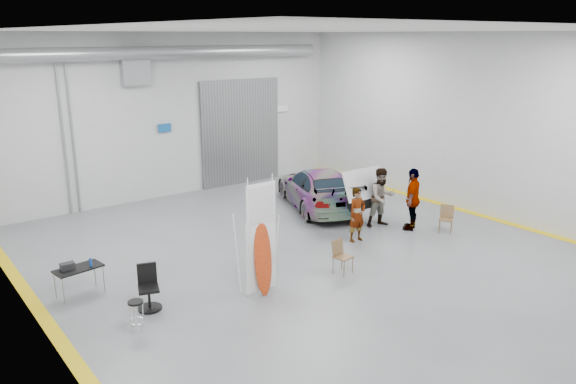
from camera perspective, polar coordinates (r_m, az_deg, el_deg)
ground at (r=15.58m, az=2.48°, el=-6.53°), size 16.00×16.00×0.00m
room_shell at (r=16.43m, az=-1.71°, el=9.35°), size 14.02×16.18×6.01m
sedan_car at (r=19.67m, az=3.07°, el=0.37°), size 3.65×5.22×1.40m
person_a at (r=16.55m, az=7.03°, el=-2.28°), size 0.60×0.39×1.63m
person_b at (r=17.93m, az=9.50°, el=-0.54°), size 1.05×0.89×1.89m
person_c at (r=17.79m, az=12.55°, el=-0.70°), size 1.22×0.98×1.97m
surfboard_display at (r=12.96m, az=-2.66°, el=-5.71°), size 0.81×0.23×2.87m
folding_chair_near at (r=14.49m, az=5.56°, el=-7.20°), size 0.47×0.49×0.87m
folding_chair_far at (r=17.93m, az=15.68°, el=-3.20°), size 0.54×0.65×0.85m
shop_stool at (r=12.19m, az=-15.14°, el=-12.04°), size 0.33×0.33×0.65m
work_table at (r=14.00m, az=-20.78°, el=-7.27°), size 1.13×0.68×0.87m
office_chair at (r=12.96m, az=-14.08°, el=-9.65°), size 0.56×0.59×1.01m
trunk_lid at (r=17.95m, az=7.57°, el=1.13°), size 1.63×0.99×0.04m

